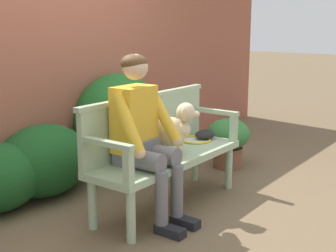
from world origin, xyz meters
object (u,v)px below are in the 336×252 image
object	(u,v)px
garden_bench	(168,162)
dog_on_bench	(173,128)
person_seated	(142,132)
tennis_racket	(194,139)
baseball_glove	(205,134)
potted_plant	(228,139)

from	to	relation	value
garden_bench	dog_on_bench	xyz separation A→B (m)	(0.05, -0.02, 0.29)
person_seated	garden_bench	bearing A→B (deg)	2.42
tennis_racket	baseball_glove	distance (m)	0.13
tennis_racket	dog_on_bench	bearing A→B (deg)	-166.78
person_seated	baseball_glove	distance (m)	1.03
person_seated	potted_plant	bearing A→B (deg)	5.56
garden_bench	tennis_racket	distance (m)	0.56
person_seated	tennis_racket	world-z (taller)	person_seated
dog_on_bench	potted_plant	bearing A→B (deg)	7.48
baseball_glove	potted_plant	distance (m)	0.70
garden_bench	baseball_glove	distance (m)	0.66
person_seated	dog_on_bench	bearing A→B (deg)	-0.38
baseball_glove	potted_plant	bearing A→B (deg)	12.02
person_seated	dog_on_bench	distance (m)	0.41
garden_bench	tennis_racket	world-z (taller)	tennis_racket
garden_bench	person_seated	size ratio (longest dim) A/B	1.19
dog_on_bench	potted_plant	distance (m)	1.32
potted_plant	baseball_glove	bearing A→B (deg)	-170.48
dog_on_bench	baseball_glove	xyz separation A→B (m)	(0.59, 0.05, -0.18)
dog_on_bench	baseball_glove	world-z (taller)	dog_on_bench
person_seated	baseball_glove	bearing A→B (deg)	2.93
person_seated	dog_on_bench	size ratio (longest dim) A/B	3.00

